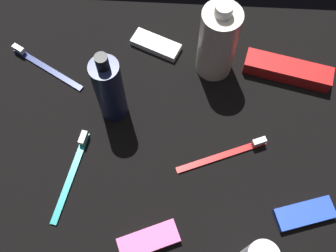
{
  "coord_description": "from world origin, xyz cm",
  "views": [
    {
      "loc": [
        1.7,
        -30.46,
        70.55
      ],
      "look_at": [
        0.0,
        0.0,
        3.0
      ],
      "focal_mm": 42.34,
      "sensor_mm": 36.0,
      "label": 1
    }
  ],
  "objects_px": {
    "snack_bar_blue": "(305,214)",
    "toothbrush_red": "(227,154)",
    "snack_bar_white": "(156,45)",
    "toothbrush_navy": "(43,65)",
    "lotion_bottle": "(109,90)",
    "toothpaste_box_red": "(287,70)",
    "bodywash_bottle": "(218,42)",
    "toothbrush_teal": "(73,171)",
    "snack_bar_pink": "(149,240)"
  },
  "relations": [
    {
      "from": "toothbrush_teal",
      "to": "snack_bar_white",
      "type": "height_order",
      "value": "toothbrush_teal"
    },
    {
      "from": "bodywash_bottle",
      "to": "toothpaste_box_red",
      "type": "relative_size",
      "value": 1.05
    },
    {
      "from": "bodywash_bottle",
      "to": "toothbrush_navy",
      "type": "height_order",
      "value": "bodywash_bottle"
    },
    {
      "from": "toothbrush_red",
      "to": "snack_bar_pink",
      "type": "relative_size",
      "value": 1.65
    },
    {
      "from": "toothbrush_teal",
      "to": "toothpaste_box_red",
      "type": "height_order",
      "value": "toothpaste_box_red"
    },
    {
      "from": "lotion_bottle",
      "to": "snack_bar_white",
      "type": "xyz_separation_m",
      "value": [
        0.07,
        0.16,
        -0.07
      ]
    },
    {
      "from": "bodywash_bottle",
      "to": "toothbrush_teal",
      "type": "bearing_deg",
      "value": -136.42
    },
    {
      "from": "bodywash_bottle",
      "to": "toothbrush_red",
      "type": "xyz_separation_m",
      "value": [
        0.03,
        -0.2,
        -0.08
      ]
    },
    {
      "from": "toothbrush_red",
      "to": "snack_bar_pink",
      "type": "xyz_separation_m",
      "value": [
        -0.14,
        -0.17,
        0.0
      ]
    },
    {
      "from": "lotion_bottle",
      "to": "toothbrush_red",
      "type": "relative_size",
      "value": 1.08
    },
    {
      "from": "bodywash_bottle",
      "to": "snack_bar_blue",
      "type": "distance_m",
      "value": 0.35
    },
    {
      "from": "bodywash_bottle",
      "to": "snack_bar_blue",
      "type": "bearing_deg",
      "value": -61.66
    },
    {
      "from": "lotion_bottle",
      "to": "toothbrush_red",
      "type": "height_order",
      "value": "lotion_bottle"
    },
    {
      "from": "toothbrush_teal",
      "to": "snack_bar_blue",
      "type": "xyz_separation_m",
      "value": [
        0.42,
        -0.06,
        0.0
      ]
    },
    {
      "from": "bodywash_bottle",
      "to": "snack_bar_white",
      "type": "xyz_separation_m",
      "value": [
        -0.12,
        0.04,
        -0.08
      ]
    },
    {
      "from": "lotion_bottle",
      "to": "snack_bar_pink",
      "type": "relative_size",
      "value": 1.78
    },
    {
      "from": "snack_bar_blue",
      "to": "snack_bar_pink",
      "type": "xyz_separation_m",
      "value": [
        -0.27,
        -0.06,
        0.0
      ]
    },
    {
      "from": "toothbrush_navy",
      "to": "toothpaste_box_red",
      "type": "distance_m",
      "value": 0.51
    },
    {
      "from": "toothbrush_red",
      "to": "toothbrush_navy",
      "type": "xyz_separation_m",
      "value": [
        -0.38,
        0.17,
        0.0
      ]
    },
    {
      "from": "lotion_bottle",
      "to": "toothbrush_teal",
      "type": "distance_m",
      "value": 0.16
    },
    {
      "from": "toothbrush_navy",
      "to": "toothpaste_box_red",
      "type": "xyz_separation_m",
      "value": [
        0.51,
        0.01,
        0.01
      ]
    },
    {
      "from": "toothpaste_box_red",
      "to": "toothbrush_red",
      "type": "bearing_deg",
      "value": -110.42
    },
    {
      "from": "snack_bar_white",
      "to": "toothbrush_navy",
      "type": "bearing_deg",
      "value": -141.49
    },
    {
      "from": "bodywash_bottle",
      "to": "toothbrush_red",
      "type": "height_order",
      "value": "bodywash_bottle"
    },
    {
      "from": "snack_bar_pink",
      "to": "toothpaste_box_red",
      "type": "bearing_deg",
      "value": 30.87
    },
    {
      "from": "toothbrush_navy",
      "to": "snack_bar_blue",
      "type": "relative_size",
      "value": 1.56
    },
    {
      "from": "toothpaste_box_red",
      "to": "lotion_bottle",
      "type": "bearing_deg",
      "value": -150.31
    },
    {
      "from": "snack_bar_blue",
      "to": "toothbrush_red",
      "type": "bearing_deg",
      "value": 124.58
    },
    {
      "from": "toothbrush_navy",
      "to": "toothbrush_teal",
      "type": "xyz_separation_m",
      "value": [
        0.1,
        -0.22,
        0.0
      ]
    },
    {
      "from": "toothbrush_teal",
      "to": "snack_bar_white",
      "type": "distance_m",
      "value": 0.32
    },
    {
      "from": "toothbrush_red",
      "to": "snack_bar_blue",
      "type": "relative_size",
      "value": 1.65
    },
    {
      "from": "toothbrush_navy",
      "to": "snack_bar_white",
      "type": "relative_size",
      "value": 1.56
    },
    {
      "from": "bodywash_bottle",
      "to": "toothbrush_navy",
      "type": "relative_size",
      "value": 1.15
    },
    {
      "from": "toothbrush_navy",
      "to": "snack_bar_white",
      "type": "height_order",
      "value": "toothbrush_navy"
    },
    {
      "from": "bodywash_bottle",
      "to": "toothbrush_red",
      "type": "relative_size",
      "value": 1.08
    },
    {
      "from": "toothbrush_navy",
      "to": "toothpaste_box_red",
      "type": "bearing_deg",
      "value": 1.08
    },
    {
      "from": "lotion_bottle",
      "to": "toothbrush_teal",
      "type": "height_order",
      "value": "lotion_bottle"
    },
    {
      "from": "toothpaste_box_red",
      "to": "snack_bar_blue",
      "type": "distance_m",
      "value": 0.29
    },
    {
      "from": "snack_bar_pink",
      "to": "snack_bar_white",
      "type": "distance_m",
      "value": 0.41
    },
    {
      "from": "toothbrush_navy",
      "to": "toothbrush_teal",
      "type": "height_order",
      "value": "same"
    },
    {
      "from": "toothbrush_red",
      "to": "toothpaste_box_red",
      "type": "xyz_separation_m",
      "value": [
        0.12,
        0.18,
        0.01
      ]
    },
    {
      "from": "bodywash_bottle",
      "to": "toothbrush_red",
      "type": "bearing_deg",
      "value": -81.98
    },
    {
      "from": "toothpaste_box_red",
      "to": "bodywash_bottle",
      "type": "bearing_deg",
      "value": -171.09
    },
    {
      "from": "toothpaste_box_red",
      "to": "snack_bar_pink",
      "type": "distance_m",
      "value": 0.44
    },
    {
      "from": "toothpaste_box_red",
      "to": "snack_bar_white",
      "type": "height_order",
      "value": "toothpaste_box_red"
    },
    {
      "from": "lotion_bottle",
      "to": "toothpaste_box_red",
      "type": "height_order",
      "value": "lotion_bottle"
    },
    {
      "from": "toothbrush_navy",
      "to": "snack_bar_pink",
      "type": "relative_size",
      "value": 1.56
    },
    {
      "from": "bodywash_bottle",
      "to": "toothpaste_box_red",
      "type": "bearing_deg",
      "value": -4.32
    },
    {
      "from": "snack_bar_pink",
      "to": "toothbrush_teal",
      "type": "bearing_deg",
      "value": 119.15
    },
    {
      "from": "toothbrush_red",
      "to": "snack_bar_white",
      "type": "bearing_deg",
      "value": 122.26
    }
  ]
}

